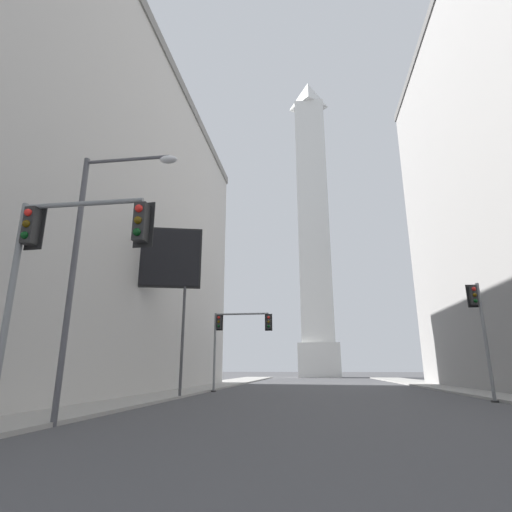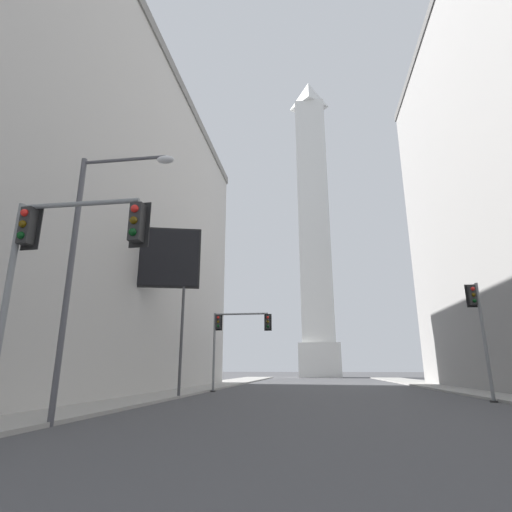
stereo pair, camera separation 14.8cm
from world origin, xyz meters
The scene contains 8 objects.
sidewalk_left centered at (-11.36, 29.41, 0.07)m, with size 5.00×98.04×0.15m, color gray.
sidewalk_right centered at (11.36, 29.41, 0.07)m, with size 5.00×98.04×0.15m, color gray.
obelisk centered at (0.00, 81.70, 32.25)m, with size 8.01×8.01×67.62m.
traffic_light_mid_right centered at (8.40, 23.84, 4.22)m, with size 0.79×0.51×6.43m.
traffic_light_mid_left centered at (-7.06, 31.20, 4.57)m, with size 4.74×0.52×6.00m.
traffic_light_near_left centered at (-7.79, 9.67, 4.82)m, with size 4.12×0.51×6.38m.
street_lamp centered at (-8.37, 12.14, 5.65)m, with size 3.58×0.36×9.22m.
billboard_sign centered at (-10.87, 23.75, 8.46)m, with size 5.76×1.75×10.76m.
Camera 1 is at (-0.83, -0.10, 1.75)m, focal length 28.00 mm.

